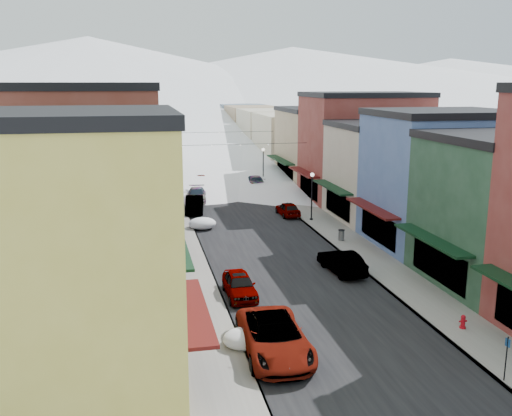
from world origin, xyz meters
name	(u,v)px	position (x,y,z in m)	size (l,w,h in m)	color
ground	(401,411)	(0.00, 0.00, 0.00)	(600.00, 600.00, 0.00)	gray
road	(208,174)	(0.00, 60.00, 0.01)	(10.00, 160.00, 0.01)	black
sidewalk_left	(160,175)	(-6.60, 60.00, 0.07)	(3.20, 160.00, 0.15)	gray
sidewalk_right	(254,172)	(6.60, 60.00, 0.07)	(3.20, 160.00, 0.15)	gray
curb_left	(171,175)	(-5.05, 60.00, 0.07)	(0.10, 160.00, 0.15)	slate
curb_right	(243,172)	(5.05, 60.00, 0.07)	(0.10, 160.00, 0.15)	slate
bldg_l_yellow	(48,260)	(-13.19, 4.00, 5.76)	(11.30, 8.70, 11.50)	gold
bldg_l_cream	(72,230)	(-13.19, 12.50, 4.76)	(11.30, 8.20, 9.50)	beige
bldg_l_brick_near	(75,179)	(-13.69, 20.50, 6.26)	(12.30, 8.20, 12.50)	maroon
bldg_l_grayblue	(93,183)	(-13.19, 29.00, 4.51)	(11.30, 9.20, 9.00)	gray
bldg_l_brick_far	(88,157)	(-14.19, 38.00, 5.51)	(13.30, 9.20, 11.00)	maroon
bldg_l_tan	(104,150)	(-13.19, 48.00, 5.01)	(11.30, 11.20, 10.00)	#9C8666
bldg_r_blue	(441,179)	(13.19, 21.00, 5.26)	(11.30, 9.20, 10.50)	#425D96
bldg_r_cream	(395,171)	(13.69, 30.00, 4.51)	(12.30, 9.20, 9.00)	#B3A690
bldg_r_brick_far	(363,147)	(14.19, 39.00, 5.76)	(13.30, 9.20, 11.50)	maroon
bldg_r_tan	(324,146)	(13.19, 49.00, 4.76)	(11.30, 11.20, 9.50)	tan
distant_blocks	(191,132)	(0.00, 83.00, 4.00)	(34.00, 55.00, 8.00)	gray
mountain_ridge	(113,78)	(-19.47, 277.18, 14.36)	(670.00, 340.00, 34.00)	silver
overhead_cables	(220,138)	(0.00, 47.50, 6.20)	(16.40, 15.04, 0.04)	black
car_white_suv	(274,337)	(-3.71, 5.58, 0.88)	(2.91, 6.31, 1.75)	white
car_silver_sedan	(240,285)	(-3.97, 13.25, 0.73)	(1.71, 4.26, 1.45)	#96989D
car_dark_hatch	(194,205)	(-4.30, 36.22, 0.80)	(1.70, 4.87, 1.60)	black
car_silver_wagon	(197,195)	(-3.50, 41.61, 0.71)	(2.00, 4.92, 1.43)	#9CA0A4
car_green_sedan	(342,262)	(3.50, 16.12, 0.76)	(1.61, 4.62, 1.52)	black
car_gray_suv	(288,209)	(4.30, 32.96, 0.68)	(1.60, 3.98, 1.36)	gray
car_black_sedan	(255,181)	(4.30, 48.56, 0.73)	(2.05, 5.05, 1.47)	black
car_lane_silver	(200,181)	(-2.20, 49.95, 0.82)	(1.93, 4.80, 1.64)	#A2A6AA
car_lane_white	(214,161)	(1.87, 67.35, 0.84)	(2.79, 6.05, 1.68)	silver
fire_hydrant	(463,322)	(6.39, 6.12, 0.48)	(0.42, 0.32, 0.72)	#A40813
parking_sign	(506,355)	(5.20, 1.00, 1.32)	(0.06, 0.27, 2.00)	black
trash_can	(341,235)	(6.10, 23.22, 0.59)	(0.51, 0.51, 0.87)	slate
streetlamp_near	(312,190)	(5.86, 30.44, 2.90)	(0.36, 0.36, 4.36)	black
streetlamp_far	(263,162)	(5.40, 48.68, 3.05)	(0.38, 0.38, 4.60)	black
snow_pile_near	(245,338)	(-4.88, 6.68, 0.44)	(2.20, 2.55, 0.93)	white
snow_pile_mid	(202,223)	(-4.28, 29.73, 0.49)	(2.40, 2.68, 1.02)	white
snow_pile_far	(182,192)	(-4.88, 44.43, 0.49)	(2.42, 2.69, 1.02)	white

